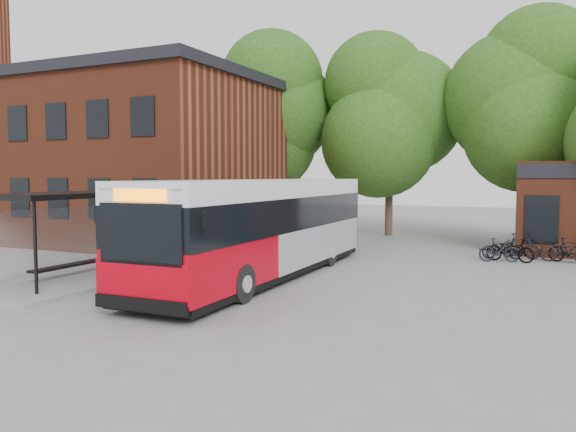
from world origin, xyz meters
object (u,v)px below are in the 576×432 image
at_px(bicycle_2, 510,250).
at_px(bicycle_3, 520,246).
at_px(bicycle_4, 565,250).
at_px(bicycle_0, 502,249).
at_px(city_bus, 264,229).
at_px(bus_shelter, 76,236).
at_px(bicycle_5, 570,251).
at_px(bicycle_1, 500,250).

distance_m(bicycle_2, bicycle_3, 1.22).
bearing_deg(bicycle_4, bicycle_0, 102.38).
xyz_separation_m(city_bus, bicycle_4, (9.25, 7.71, -1.14)).
bearing_deg(bus_shelter, bicycle_5, 36.77).
distance_m(bus_shelter, bicycle_1, 15.73).
height_order(bus_shelter, bicycle_4, bus_shelter).
xyz_separation_m(bicycle_2, bicycle_3, (0.32, 1.17, 0.02)).
relative_size(bicycle_4, bicycle_5, 1.15).
distance_m(bicycle_4, bicycle_5, 0.15).
bearing_deg(bicycle_0, bicycle_1, 165.39).
xyz_separation_m(bicycle_0, bicycle_4, (2.32, -0.14, 0.08)).
bearing_deg(city_bus, bicycle_0, 47.68).
distance_m(bicycle_0, bicycle_2, 0.80).
relative_size(city_bus, bicycle_0, 8.17).
xyz_separation_m(city_bus, bicycle_2, (7.27, 7.12, -1.15)).
relative_size(bicycle_2, bicycle_4, 0.98).
bearing_deg(bicycle_1, bicycle_0, -16.05).
height_order(bicycle_1, bicycle_2, bicycle_2).
distance_m(bicycle_1, bicycle_3, 1.55).
relative_size(bicycle_0, bicycle_4, 0.83).
distance_m(city_bus, bicycle_1, 9.83).
height_order(bicycle_3, bicycle_4, bicycle_3).
height_order(bus_shelter, bicycle_3, bus_shelter).
distance_m(bicycle_2, bicycle_5, 2.20).
xyz_separation_m(bus_shelter, bicycle_2, (12.40, 10.29, -0.96)).
bearing_deg(bicycle_0, bicycle_3, -68.71).
bearing_deg(bicycle_4, bicycle_5, -81.78).
distance_m(city_bus, bicycle_0, 10.54).
relative_size(city_bus, bicycle_5, 7.86).
bearing_deg(bicycle_0, bus_shelter, 119.40).
height_order(city_bus, bicycle_2, city_bus).
bearing_deg(bicycle_1, bicycle_5, -86.84).
bearing_deg(bicycle_0, bicycle_4, -106.43).
xyz_separation_m(bus_shelter, city_bus, (5.14, 3.17, 0.18)).
xyz_separation_m(bicycle_2, bicycle_4, (1.99, 0.59, 0.01)).
distance_m(city_bus, bicycle_4, 12.10).
xyz_separation_m(bicycle_3, bicycle_4, (1.67, -0.59, -0.01)).
distance_m(city_bus, bicycle_3, 11.30).
relative_size(bicycle_0, bicycle_5, 0.96).
height_order(bicycle_2, bicycle_5, bicycle_5).
xyz_separation_m(bus_shelter, bicycle_5, (14.53, 10.86, -0.96)).
distance_m(bicycle_3, bicycle_5, 1.91).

